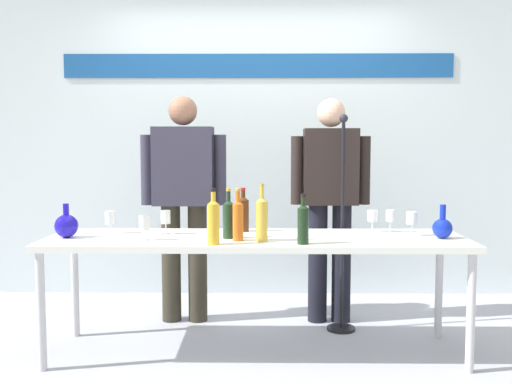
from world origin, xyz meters
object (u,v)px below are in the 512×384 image
display_table (256,245)px  wine_bottle_2 (238,218)px  presenter_right (330,196)px  wine_bottle_1 (262,218)px  wine_glass_left_1 (166,218)px  decanter_blue_left (66,225)px  microphone_stand (342,259)px  wine_glass_left_0 (110,218)px  presenter_left (184,193)px  wine_glass_left_2 (144,223)px  wine_glass_right_0 (390,216)px  wine_bottle_0 (303,222)px  wine_glass_right_1 (412,218)px  wine_bottle_4 (229,218)px  wine_glass_right_2 (372,216)px  wine_bottle_5 (213,220)px  decanter_blue_right (442,227)px  wine_bottle_3 (243,212)px

display_table → wine_bottle_2: size_ratio=8.29×
presenter_right → wine_bottle_2: (-0.64, -0.80, -0.06)m
wine_bottle_1 → wine_glass_left_1: (-0.62, 0.27, -0.04)m
decanter_blue_left → microphone_stand: size_ratio=0.14×
wine_glass_left_0 → wine_glass_left_1: size_ratio=0.94×
presenter_left → wine_glass_left_1: size_ratio=10.85×
decanter_blue_left → wine_bottle_2: size_ratio=0.68×
wine_glass_left_2 → wine_glass_right_0: size_ratio=1.01×
wine_glass_left_2 → microphone_stand: microphone_stand is taller
wine_glass_left_0 → wine_glass_left_1: 0.36m
presenter_right → wine_bottle_0: size_ratio=5.64×
wine_glass_right_1 → wine_bottle_1: bearing=-167.3°
wine_bottle_2 → wine_glass_left_0: size_ratio=2.18×
wine_bottle_4 → microphone_stand: size_ratio=0.20×
presenter_right → wine_glass_right_2: presenter_right is taller
wine_bottle_0 → wine_bottle_5: 0.52m
decanter_blue_left → wine_glass_right_1: bearing=2.6°
wine_bottle_4 → wine_glass_right_0: (1.04, 0.24, -0.02)m
wine_bottle_0 → wine_bottle_5: size_ratio=0.90×
wine_bottle_4 → wine_glass_left_0: 0.80m
wine_bottle_1 → presenter_right: bearing=58.5°
display_table → microphone_stand: 0.77m
wine_bottle_2 → wine_glass_left_0: 0.88m
decanter_blue_right → wine_glass_left_2: bearing=-177.1°
decanter_blue_left → wine_bottle_0: (1.44, -0.21, 0.05)m
decanter_blue_left → microphone_stand: microphone_stand is taller
display_table → microphone_stand: microphone_stand is taller
decanter_blue_left → wine_glass_left_2: size_ratio=1.42×
wine_glass_right_0 → decanter_blue_right: bearing=-41.2°
display_table → wine_glass_left_2: bearing=-168.6°
wine_glass_left_2 → wine_glass_right_2: bearing=13.5°
display_table → wine_glass_right_2: wine_glass_right_2 is taller
wine_bottle_2 → wine_bottle_4: (-0.06, 0.09, -0.01)m
wine_glass_left_0 → wine_glass_right_2: (1.70, 0.08, 0.01)m
display_table → decanter_blue_left: size_ratio=12.25×
wine_bottle_4 → wine_glass_right_1: bearing=5.2°
wine_bottle_1 → wine_bottle_3: 0.40m
wine_glass_left_0 → presenter_left: bearing=52.8°
decanter_blue_right → wine_bottle_1: bearing=-173.9°
wine_bottle_5 → microphone_stand: bearing=40.9°
wine_bottle_2 → wine_glass_right_0: 1.03m
wine_glass_right_2 → presenter_right: bearing=116.6°
wine_bottle_5 → wine_bottle_4: bearing=72.1°
wine_bottle_3 → wine_bottle_1: bearing=-72.1°
decanter_blue_left → wine_glass_right_2: decanter_blue_left is taller
wine_glass_left_1 → wine_glass_left_2: size_ratio=1.02×
presenter_left → wine_glass_right_1: size_ratio=10.89×
wine_bottle_5 → wine_glass_right_2: bearing=25.9°
presenter_left → wine_glass_right_1: (1.52, -0.60, -0.11)m
decanter_blue_left → wine_glass_left_2: (0.50, -0.09, 0.03)m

